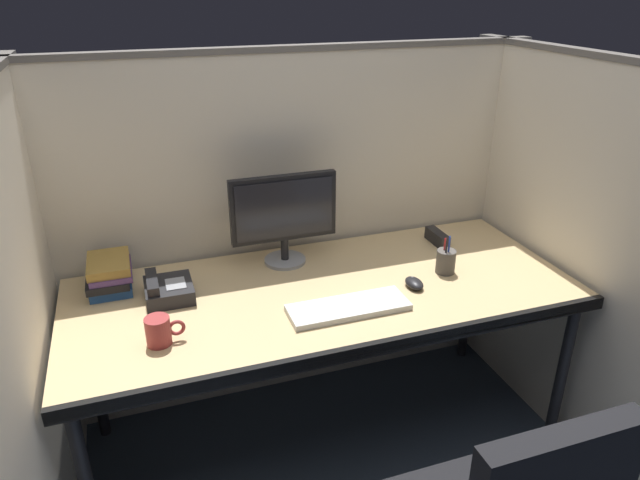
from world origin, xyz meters
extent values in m
cube|color=beige|center=(0.00, 0.74, 0.78)|extent=(2.20, 0.05, 1.55)
cube|color=#605B56|center=(0.00, 0.74, 1.56)|extent=(2.21, 0.06, 0.02)
cube|color=beige|center=(-0.99, 0.20, 0.78)|extent=(0.05, 1.40, 1.55)
cube|color=beige|center=(0.99, 0.20, 0.78)|extent=(0.05, 1.40, 1.55)
cube|color=#605B56|center=(0.99, 0.20, 1.56)|extent=(0.06, 1.41, 0.02)
cube|color=tan|center=(0.00, 0.30, 0.72)|extent=(1.90, 0.80, 0.04)
cube|color=black|center=(0.00, -0.09, 0.72)|extent=(1.90, 0.02, 0.05)
cylinder|color=black|center=(0.89, -0.04, 0.35)|extent=(0.04, 0.04, 0.70)
cylinder|color=black|center=(-0.89, 0.64, 0.35)|extent=(0.04, 0.04, 0.70)
cylinder|color=black|center=(0.89, 0.64, 0.35)|extent=(0.04, 0.04, 0.70)
cylinder|color=gray|center=(-0.08, 0.56, 0.75)|extent=(0.17, 0.17, 0.01)
cylinder|color=black|center=(-0.08, 0.56, 0.80)|extent=(0.03, 0.03, 0.09)
cube|color=black|center=(-0.08, 0.56, 0.98)|extent=(0.43, 0.03, 0.27)
cube|color=black|center=(-0.08, 0.55, 0.98)|extent=(0.39, 0.01, 0.23)
cube|color=silver|center=(0.03, 0.13, 0.75)|extent=(0.43, 0.15, 0.02)
ellipsoid|color=black|center=(0.33, 0.20, 0.76)|extent=(0.06, 0.10, 0.03)
cylinder|color=#59595B|center=(0.33, 0.22, 0.77)|extent=(0.01, 0.01, 0.01)
cube|color=black|center=(-0.56, 0.42, 0.77)|extent=(0.17, 0.19, 0.06)
cube|color=black|center=(-0.61, 0.42, 0.81)|extent=(0.04, 0.17, 0.03)
cube|color=gray|center=(-0.53, 0.41, 0.80)|extent=(0.07, 0.09, 0.00)
cube|color=#1E478C|center=(-0.76, 0.56, 0.76)|extent=(0.15, 0.21, 0.04)
cube|color=black|center=(-0.77, 0.55, 0.79)|extent=(0.15, 0.21, 0.03)
cube|color=#4C3366|center=(-0.75, 0.56, 0.82)|extent=(0.15, 0.21, 0.02)
cube|color=olive|center=(-0.76, 0.56, 0.84)|extent=(0.15, 0.21, 0.03)
cylinder|color=#4C4742|center=(0.50, 0.27, 0.79)|extent=(0.08, 0.08, 0.09)
cylinder|color=red|center=(0.49, 0.28, 0.82)|extent=(0.01, 0.01, 0.14)
cylinder|color=#263FB2|center=(0.50, 0.26, 0.83)|extent=(0.01, 0.01, 0.15)
cylinder|color=black|center=(0.49, 0.26, 0.82)|extent=(0.01, 0.01, 0.14)
cylinder|color=#993333|center=(-0.62, 0.13, 0.79)|extent=(0.08, 0.08, 0.09)
torus|color=#993333|center=(-0.56, 0.13, 0.79)|extent=(0.06, 0.01, 0.06)
cube|color=black|center=(0.60, 0.52, 0.77)|extent=(0.04, 0.15, 0.06)
camera|label=1|loc=(-0.63, -1.49, 1.81)|focal=32.20mm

